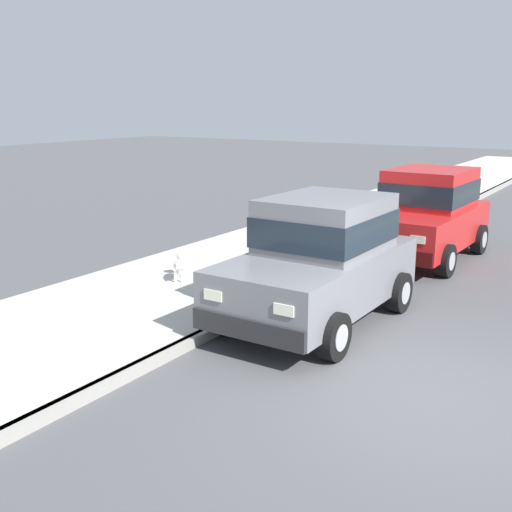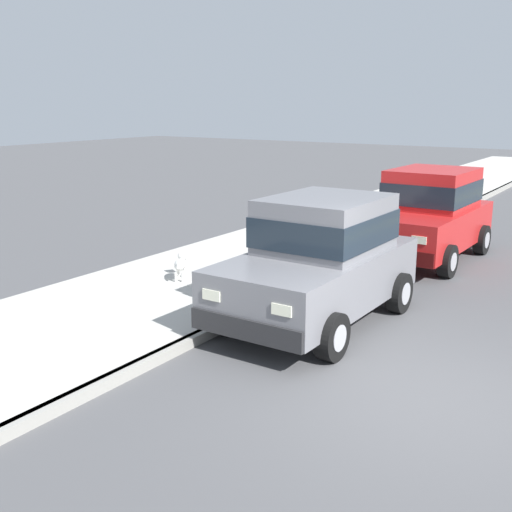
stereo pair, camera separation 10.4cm
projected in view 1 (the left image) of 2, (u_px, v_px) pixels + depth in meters
name	position (u px, v px, depth m)	size (l,w,h in m)	color
ground_plane	(428.00, 397.00, 7.09)	(80.00, 80.00, 0.00)	#4C4C4F
curb	(202.00, 336.00, 8.75)	(0.16, 64.00, 0.14)	gray
sidewalk	(110.00, 313.00, 9.69)	(3.60, 64.00, 0.14)	#B7B5AD
car_grey_hatchback	(321.00, 258.00, 9.37)	(1.99, 3.82, 1.88)	slate
car_red_hatchback	(426.00, 213.00, 13.19)	(2.02, 3.84, 1.88)	red
dog_white	(180.00, 263.00, 11.23)	(0.46, 0.67, 0.49)	white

